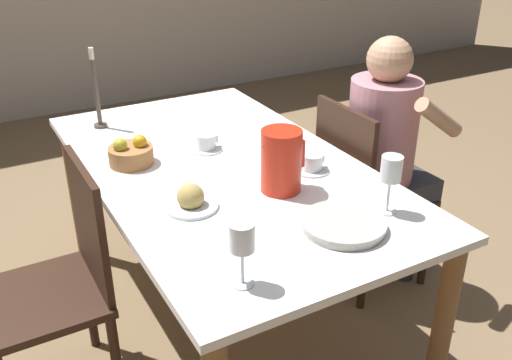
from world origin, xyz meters
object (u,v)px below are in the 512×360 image
chair_person_side (363,191)px  wine_glass_water (391,171)px  chair_opposite (61,282)px  serving_tray (343,224)px  person_seated (387,146)px  wine_glass_juice (242,241)px  bread_plate (191,200)px  fruit_bowl (131,154)px  red_pitcher (281,161)px  candlestick_tall (97,97)px  teacup_across (206,143)px  teacup_near_person (312,164)px

chair_person_side → wine_glass_water: (-0.36, -0.54, 0.41)m
chair_opposite → serving_tray: (0.79, -0.53, 0.28)m
person_seated → serving_tray: person_seated is taller
wine_glass_juice → bread_plate: size_ratio=1.03×
bread_plate → fruit_bowl: bearing=98.3°
chair_person_side → red_pitcher: size_ratio=4.01×
wine_glass_water → person_seated: bearing=48.6°
chair_person_side → red_pitcher: red_pitcher is taller
serving_tray → bread_plate: 0.51m
wine_glass_water → red_pitcher: bearing=126.3°
serving_tray → candlestick_tall: candlestick_tall is taller
person_seated → red_pitcher: 0.72m
wine_glass_water → teacup_across: bearing=112.0°
person_seated → wine_glass_water: person_seated is taller
person_seated → serving_tray: (-0.64, -0.52, 0.06)m
fruit_bowl → candlestick_tall: candlestick_tall is taller
serving_tray → teacup_near_person: bearing=69.2°
chair_person_side → bread_plate: chair_person_side is taller
serving_tray → person_seated: bearing=39.4°
wine_glass_juice → person_seated: bearing=30.6°
teacup_across → candlestick_tall: size_ratio=0.38×
chair_opposite → bread_plate: bearing=-112.3°
wine_glass_juice → bread_plate: (0.05, 0.45, -0.11)m
bread_plate → candlestick_tall: size_ratio=0.51×
bread_plate → red_pitcher: bearing=-6.2°
red_pitcher → serving_tray: bearing=-84.0°
teacup_across → serving_tray: teacup_across is taller
wine_glass_water → bread_plate: 0.66m
serving_tray → candlestick_tall: size_ratio=0.75×
wine_glass_juice → chair_person_side: bearing=34.1°
person_seated → wine_glass_water: 0.70m
serving_tray → teacup_across: bearing=98.5°
teacup_near_person → serving_tray: size_ratio=0.51×
person_seated → teacup_across: bearing=-108.3°
wine_glass_water → fruit_bowl: wine_glass_water is taller
teacup_across → wine_glass_water: bearing=-68.0°
fruit_bowl → chair_person_side: bearing=-13.5°
person_seated → red_pitcher: (-0.67, -0.20, 0.16)m
teacup_across → candlestick_tall: (-0.31, 0.47, 0.11)m
bread_plate → fruit_bowl: (-0.06, 0.43, 0.01)m
chair_opposite → bread_plate: (0.43, -0.18, 0.29)m
person_seated → wine_glass_juice: person_seated is taller
red_pitcher → wine_glass_juice: red_pitcher is taller
person_seated → chair_opposite: bearing=-90.4°
teacup_across → bread_plate: bearing=-120.8°
wine_glass_juice → teacup_near_person: wine_glass_juice is taller
teacup_near_person → teacup_across: bearing=125.2°
person_seated → serving_tray: size_ratio=4.39×
wine_glass_juice → bread_plate: wine_glass_juice is taller
chair_opposite → red_pitcher: red_pitcher is taller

